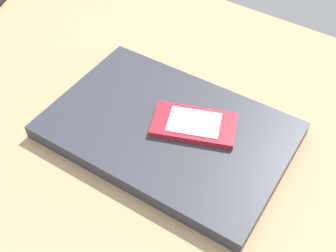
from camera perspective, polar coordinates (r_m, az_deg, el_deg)
name	(u,v)px	position (r cm, az deg, el deg)	size (l,w,h in cm)	color
desk_surface	(108,128)	(65.48, -8.06, -0.30)	(120.00, 80.00, 3.00)	tan
laptop_closed	(168,130)	(61.05, 0.00, -0.57)	(33.95, 22.47, 2.19)	#33353D
cell_phone_on_laptop	(194,124)	(59.76, 3.52, 0.20)	(13.18, 10.15, 1.05)	red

